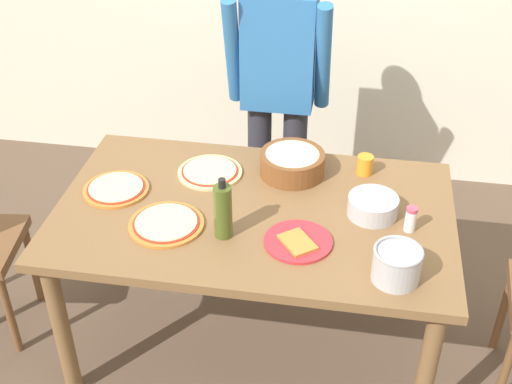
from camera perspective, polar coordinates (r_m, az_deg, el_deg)
The scene contains 13 objects.
ground at distance 3.21m, azimuth -0.15°, elevation -12.49°, with size 8.00×8.00×0.00m, color brown.
dining_table at distance 2.76m, azimuth -0.17°, elevation -2.99°, with size 1.60×0.96×0.76m.
person_cook at distance 3.26m, azimuth 1.89°, elevation 8.89°, with size 0.49×0.25×1.62m.
pizza_raw_on_board at distance 2.92m, azimuth -3.93°, elevation 1.74°, with size 0.28×0.28×0.02m.
pizza_cooked_on_tray at distance 2.64m, azimuth -7.63°, elevation -2.68°, with size 0.30×0.30×0.02m.
pizza_second_cooked at distance 2.87m, azimuth -11.81°, elevation 0.28°, with size 0.28×0.28×0.02m.
plate_with_slice at distance 2.53m, azimuth 3.59°, elevation -4.23°, with size 0.26×0.26×0.02m.
popcorn_bowl at distance 2.89m, azimuth 3.10°, elevation 2.63°, with size 0.28×0.28×0.11m.
mixing_bowl_steel at distance 2.69m, azimuth 9.90°, elevation -1.19°, with size 0.20×0.20×0.08m.
olive_oil_bottle at distance 2.51m, azimuth -2.83°, elevation -1.62°, with size 0.07×0.07×0.26m.
steel_pot at distance 2.39m, azimuth 11.87°, elevation -6.02°, with size 0.17×0.17×0.13m.
cup_orange at distance 2.94m, azimuth 9.24°, elevation 2.29°, with size 0.07×0.07×0.09m, color orange.
salt_shaker at distance 2.63m, azimuth 13.01°, elevation -2.25°, with size 0.04×0.04×0.11m.
Camera 1 is at (0.37, -2.15, 2.35)m, focal length 47.07 mm.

